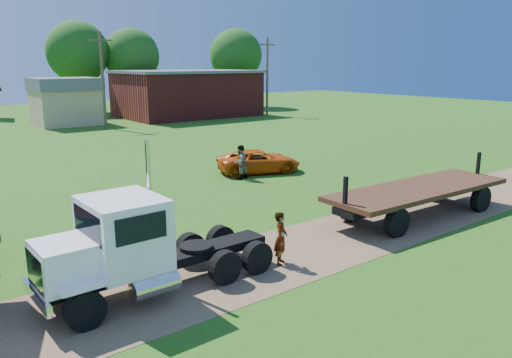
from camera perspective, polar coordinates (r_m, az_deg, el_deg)
ground at (r=17.84m, az=7.49°, el=-7.29°), size 140.00×140.00×0.00m
dirt_track at (r=17.83m, az=7.49°, el=-7.28°), size 120.00×4.20×0.01m
white_semi_tractor at (r=13.79m, az=-14.46°, el=-7.59°), size 6.88×2.49×4.14m
orange_pickup at (r=28.68m, az=0.34°, el=2.04°), size 5.21×3.68×1.32m
flatbed_trailer at (r=21.52m, az=18.07°, el=-1.59°), size 8.83×2.97×2.24m
spectator_a at (r=15.71m, az=2.85°, el=-6.77°), size 0.73×0.72×1.70m
spectator_b at (r=27.02m, az=-1.81°, el=1.93°), size 1.05×0.90×1.86m
brick_building at (r=59.83m, az=-7.85°, el=9.68°), size 15.40×10.40×5.30m
tan_shed at (r=54.20m, az=-20.87°, el=8.35°), size 6.20×5.40×4.70m
utility_poles at (r=50.02m, az=-17.11°, el=10.92°), size 42.20×0.28×9.00m
tree_row at (r=65.21m, az=-19.67°, el=12.95°), size 57.61×12.92×11.20m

